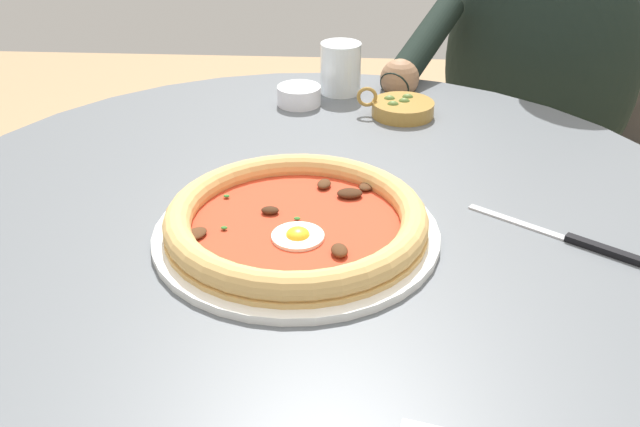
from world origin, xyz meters
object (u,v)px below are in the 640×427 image
Objects in this scene: pizza_on_plate at (296,223)px; cafe_chair_diner at (551,128)px; dining_table at (311,305)px; diner_person at (523,155)px; water_glass at (341,72)px; steak_knife at (580,242)px; olive_pan at (402,108)px; ramekin_capers at (299,95)px.

cafe_chair_diner is (0.51, 0.83, -0.22)m from pizza_on_plate.
dining_table is 0.76m from diner_person.
water_glass reaches higher than steak_knife.
pizza_on_plate is at bearing -121.12° from diner_person.
diner_person is at bearing 58.88° from pizza_on_plate.
olive_pan is 0.61m from cafe_chair_diner.
pizza_on_plate is 0.99m from cafe_chair_diner.
ramekin_capers is 0.58× the size of olive_pan.
steak_knife is (0.33, 0.00, -0.02)m from pizza_on_plate.
diner_person is at bearing 82.49° from steak_knife.
dining_table is 0.91m from cafe_chair_diner.
dining_table is 1.17× the size of cafe_chair_diner.
dining_table is 3.18× the size of pizza_on_plate.
olive_pan is 0.14× the size of cafe_chair_diner.
steak_knife is 0.73m from diner_person.
ramekin_capers is at bearing 167.11° from olive_pan.
cafe_chair_diner is at bearing 49.68° from olive_pan.
steak_knife is at bearing -11.26° from dining_table.
steak_knife is 0.43m from olive_pan.
dining_table is 5.76× the size of steak_knife.
water_glass is at bearing -152.20° from diner_person.
steak_knife is 0.56m from ramekin_capers.
dining_table is 14.46× the size of ramekin_capers.
diner_person is 1.30× the size of cafe_chair_diner.
ramekin_capers is at bearing 97.25° from dining_table.
water_glass is 0.62m from cafe_chair_diner.
water_glass is (0.03, 0.49, 0.02)m from pizza_on_plate.
ramekin_capers reaches higher than dining_table.
pizza_on_plate reaches higher than ramekin_capers.
water_glass is 0.57m from steak_knife.
dining_table is 0.91× the size of diner_person.
water_glass is at bearing 121.14° from steak_knife.
dining_table is 0.36m from steak_knife.
ramekin_capers is 0.06× the size of diner_person.
diner_person reaches higher than cafe_chair_diner.
steak_knife is 0.87m from cafe_chair_diner.
olive_pan is at bearing 116.34° from steak_knife.
steak_knife is at bearing -49.54° from ramekin_capers.
steak_knife is at bearing 0.59° from pizza_on_plate.
ramekin_capers reaches higher than steak_knife.
cafe_chair_diner is at bearing 58.47° from pizza_on_plate.
cafe_chair_diner reaches higher than olive_pan.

